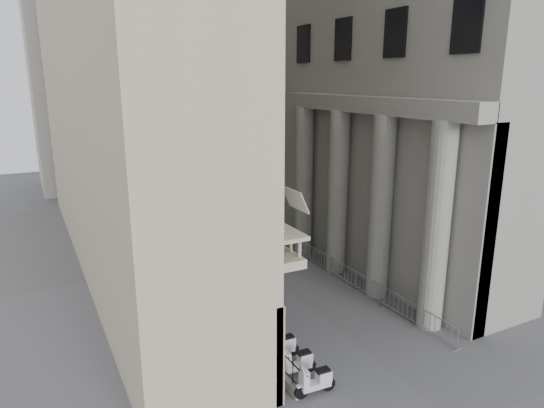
# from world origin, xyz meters

# --- Properties ---
(far_building) EXTENTS (22.00, 10.00, 30.00)m
(far_building) POSITION_xyz_m (0.00, 48.00, 15.00)
(far_building) COLOR beige
(far_building) RESTS_ON ground
(iron_fence) EXTENTS (0.30, 28.00, 1.40)m
(iron_fence) POSITION_xyz_m (-4.30, 18.00, 0.00)
(iron_fence) COLOR black
(iron_fence) RESTS_ON ground
(blue_awning) EXTENTS (1.60, 3.00, 3.00)m
(blue_awning) POSITION_xyz_m (4.15, 26.00, 0.00)
(blue_awning) COLOR navy
(blue_awning) RESTS_ON ground
(flag) EXTENTS (1.00, 1.40, 8.20)m
(flag) POSITION_xyz_m (-4.00, 5.00, 0.00)
(flag) COLOR #9E0C11
(flag) RESTS_ON ground
(scooter_0) EXTENTS (1.43, 0.63, 1.50)m
(scooter_0) POSITION_xyz_m (-3.58, 4.01, 0.00)
(scooter_0) COLOR silver
(scooter_0) RESTS_ON ground
(scooter_1) EXTENTS (1.43, 0.63, 1.50)m
(scooter_1) POSITION_xyz_m (-3.58, 5.40, 0.00)
(scooter_1) COLOR silver
(scooter_1) RESTS_ON ground
(scooter_2) EXTENTS (1.43, 0.63, 1.50)m
(scooter_2) POSITION_xyz_m (-3.58, 6.79, 0.00)
(scooter_2) COLOR silver
(scooter_2) RESTS_ON ground
(scooter_3) EXTENTS (1.43, 0.63, 1.50)m
(scooter_3) POSITION_xyz_m (-3.58, 8.18, 0.00)
(scooter_3) COLOR silver
(scooter_3) RESTS_ON ground
(scooter_4) EXTENTS (1.43, 0.63, 1.50)m
(scooter_4) POSITION_xyz_m (-3.58, 9.57, 0.00)
(scooter_4) COLOR silver
(scooter_4) RESTS_ON ground
(scooter_5) EXTENTS (1.43, 0.63, 1.50)m
(scooter_5) POSITION_xyz_m (-3.58, 10.96, 0.00)
(scooter_5) COLOR silver
(scooter_5) RESTS_ON ground
(scooter_6) EXTENTS (1.43, 0.63, 1.50)m
(scooter_6) POSITION_xyz_m (-3.58, 12.35, 0.00)
(scooter_6) COLOR silver
(scooter_6) RESTS_ON ground
(scooter_7) EXTENTS (1.43, 0.63, 1.50)m
(scooter_7) POSITION_xyz_m (-3.58, 13.74, 0.00)
(scooter_7) COLOR silver
(scooter_7) RESTS_ON ground
(scooter_8) EXTENTS (1.43, 0.63, 1.50)m
(scooter_8) POSITION_xyz_m (-3.58, 15.13, 0.00)
(scooter_8) COLOR silver
(scooter_8) RESTS_ON ground
(scooter_9) EXTENTS (1.43, 0.63, 1.50)m
(scooter_9) POSITION_xyz_m (-3.58, 16.52, 0.00)
(scooter_9) COLOR silver
(scooter_9) RESTS_ON ground
(scooter_10) EXTENTS (1.43, 0.63, 1.50)m
(scooter_10) POSITION_xyz_m (-3.58, 17.92, 0.00)
(scooter_10) COLOR silver
(scooter_10) RESTS_ON ground
(scooter_11) EXTENTS (1.43, 0.63, 1.50)m
(scooter_11) POSITION_xyz_m (-3.58, 19.31, 0.00)
(scooter_11) COLOR silver
(scooter_11) RESTS_ON ground
(scooter_12) EXTENTS (1.43, 0.63, 1.50)m
(scooter_12) POSITION_xyz_m (-3.58, 20.70, 0.00)
(scooter_12) COLOR silver
(scooter_12) RESTS_ON ground
(barrier_0) EXTENTS (0.60, 2.40, 1.10)m
(barrier_0) POSITION_xyz_m (3.69, 4.91, 0.00)
(barrier_0) COLOR #A9ABB1
(barrier_0) RESTS_ON ground
(barrier_1) EXTENTS (0.60, 2.40, 1.10)m
(barrier_1) POSITION_xyz_m (3.69, 7.41, 0.00)
(barrier_1) COLOR #A9ABB1
(barrier_1) RESTS_ON ground
(barrier_2) EXTENTS (0.60, 2.40, 1.10)m
(barrier_2) POSITION_xyz_m (3.69, 9.91, 0.00)
(barrier_2) COLOR #A9ABB1
(barrier_2) RESTS_ON ground
(barrier_3) EXTENTS (0.60, 2.40, 1.10)m
(barrier_3) POSITION_xyz_m (3.69, 12.41, 0.00)
(barrier_3) COLOR #A9ABB1
(barrier_3) RESTS_ON ground
(barrier_4) EXTENTS (0.60, 2.40, 1.10)m
(barrier_4) POSITION_xyz_m (3.69, 14.91, 0.00)
(barrier_4) COLOR #A9ABB1
(barrier_4) RESTS_ON ground
(barrier_5) EXTENTS (0.60, 2.40, 1.10)m
(barrier_5) POSITION_xyz_m (3.69, 17.41, 0.00)
(barrier_5) COLOR #A9ABB1
(barrier_5) RESTS_ON ground
(barrier_6) EXTENTS (0.60, 2.40, 1.10)m
(barrier_6) POSITION_xyz_m (3.69, 19.91, 0.00)
(barrier_6) COLOR #A9ABB1
(barrier_6) RESTS_ON ground
(barrier_7) EXTENTS (0.60, 2.40, 1.10)m
(barrier_7) POSITION_xyz_m (3.69, 22.41, 0.00)
(barrier_7) COLOR #A9ABB1
(barrier_7) RESTS_ON ground
(barrier_8) EXTENTS (0.60, 2.40, 1.10)m
(barrier_8) POSITION_xyz_m (3.69, 24.91, 0.00)
(barrier_8) COLOR #A9ABB1
(barrier_8) RESTS_ON ground
(barrier_9) EXTENTS (0.60, 2.40, 1.10)m
(barrier_9) POSITION_xyz_m (3.69, 27.41, 0.00)
(barrier_9) COLOR #A9ABB1
(barrier_9) RESTS_ON ground
(security_tent) EXTENTS (4.15, 4.15, 3.37)m
(security_tent) POSITION_xyz_m (-1.71, 28.27, 2.82)
(security_tent) COLOR silver
(security_tent) RESTS_ON ground
(street_lamp) EXTENTS (2.65, 0.86, 8.30)m
(street_lamp) POSITION_xyz_m (-2.18, 25.12, 4.95)
(street_lamp) COLOR #9A9CA2
(street_lamp) RESTS_ON ground
(info_kiosk) EXTENTS (0.37, 0.97, 2.02)m
(info_kiosk) POSITION_xyz_m (-2.59, 18.81, 1.02)
(info_kiosk) COLOR black
(info_kiosk) RESTS_ON ground
(pedestrian_a) EXTENTS (0.71, 0.51, 1.83)m
(pedestrian_a) POSITION_xyz_m (-1.14, 23.09, 0.91)
(pedestrian_a) COLOR #0E0D35
(pedestrian_a) RESTS_ON ground
(pedestrian_b) EXTENTS (1.17, 1.15, 1.90)m
(pedestrian_b) POSITION_xyz_m (3.00, 28.02, 0.95)
(pedestrian_b) COLOR black
(pedestrian_b) RESTS_ON ground
(pedestrian_c) EXTENTS (0.86, 0.58, 1.69)m
(pedestrian_c) POSITION_xyz_m (-1.69, 36.00, 0.85)
(pedestrian_c) COLOR black
(pedestrian_c) RESTS_ON ground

